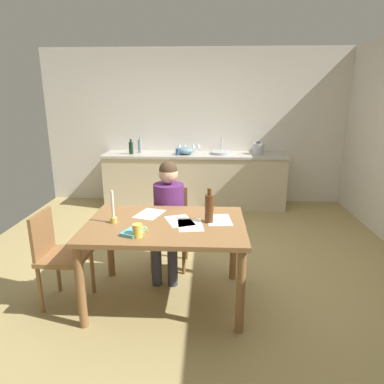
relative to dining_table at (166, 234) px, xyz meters
name	(u,v)px	position (x,y,z in m)	size (l,w,h in m)	color
ground_plane	(186,269)	(0.14, 0.61, -0.68)	(5.20, 5.20, 0.04)	tan
wall_back	(196,127)	(0.14, 3.21, 0.64)	(5.20, 0.12, 2.60)	silver
kitchen_counter	(195,180)	(0.14, 2.85, -0.21)	(3.03, 0.64, 0.90)	beige
dining_table	(166,234)	(0.00, 0.00, 0.00)	(1.39, 0.96, 0.76)	olive
chair_at_table	(170,223)	(-0.04, 0.72, -0.18)	(0.41, 0.41, 0.86)	olive
person_seated	(168,211)	(-0.04, 0.57, 0.01)	(0.33, 0.60, 1.19)	#592666
chair_side_empty	(58,254)	(-0.96, -0.08, -0.18)	(0.41, 0.41, 0.87)	olive
coffee_mug	(138,231)	(-0.18, -0.31, 0.15)	(0.12, 0.08, 0.11)	#F2CC4C
candlestick	(113,214)	(-0.45, -0.01, 0.18)	(0.06, 0.06, 0.29)	gold
book_magazine	(134,231)	(-0.23, -0.24, 0.11)	(0.13, 0.21, 0.03)	#55AFBD
paper_letter	(150,214)	(-0.18, 0.23, 0.10)	(0.21, 0.30, 0.00)	white
paper_bill	(180,221)	(0.12, 0.06, 0.10)	(0.21, 0.30, 0.00)	white
paper_envelope	(190,225)	(0.22, -0.04, 0.10)	(0.21, 0.30, 0.00)	white
paper_receipt	(219,220)	(0.47, 0.10, 0.10)	(0.21, 0.30, 0.00)	white
wine_bottle_on_table	(209,208)	(0.38, 0.04, 0.23)	(0.08, 0.08, 0.31)	#593319
sink_unit	(222,153)	(0.59, 2.85, 0.26)	(0.36, 0.36, 0.24)	#B2B7BC
bottle_oil	(131,148)	(-0.91, 2.77, 0.34)	(0.07, 0.07, 0.25)	black
bottle_vinegar	(140,146)	(-0.79, 2.94, 0.35)	(0.07, 0.07, 0.26)	#8C999E
mixing_bowl	(185,150)	(-0.01, 2.79, 0.30)	(0.28, 0.28, 0.12)	#668C99
stovetop_kettle	(258,148)	(1.18, 2.85, 0.33)	(0.18, 0.18, 0.22)	#B7BABF
wine_glass_near_sink	(199,146)	(0.20, 3.00, 0.34)	(0.07, 0.07, 0.15)	silver
wine_glass_by_kettle	(193,146)	(0.11, 3.00, 0.34)	(0.07, 0.07, 0.15)	silver
wine_glass_back_left	(185,146)	(-0.04, 3.00, 0.34)	(0.07, 0.07, 0.15)	silver
wine_glass_back_right	(179,146)	(-0.13, 3.00, 0.34)	(0.07, 0.07, 0.15)	silver
teacup_on_counter	(178,152)	(-0.12, 2.70, 0.29)	(0.11, 0.07, 0.11)	#33598C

